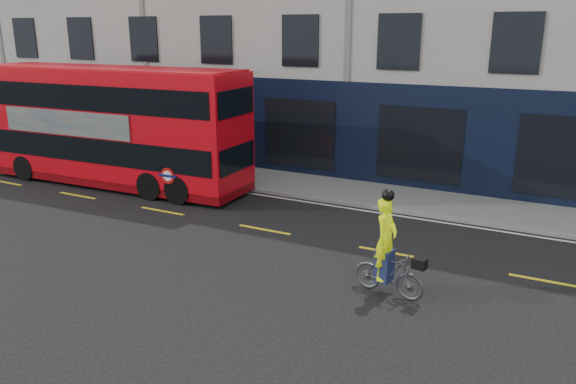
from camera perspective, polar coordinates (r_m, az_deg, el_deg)
The scene contains 7 objects.
ground at distance 16.14m, azimuth -5.05°, elevation -5.46°, with size 120.00×120.00×0.00m, color black.
pavement at distance 21.59m, azimuth 4.19°, elevation 0.36°, with size 60.00×3.00×0.12m, color gray.
kerb at distance 20.27m, azimuth 2.51°, elevation -0.66°, with size 60.00×0.12×0.13m, color gray.
road_edge_line at distance 20.03m, azimuth 2.15°, elevation -1.05°, with size 58.00×0.10×0.01m, color silver.
lane_dashes at distance 17.34m, azimuth -2.40°, elevation -3.84°, with size 58.00×0.12×0.01m, color yellow, non-canonical shape.
bus at distance 22.97m, azimuth -17.45°, elevation 6.46°, with size 11.43×2.98×4.57m.
cyclist at distance 13.16m, azimuth 10.07°, elevation -6.74°, with size 1.80×0.77×2.53m.
Camera 1 is at (8.14, -12.61, 5.95)m, focal length 35.00 mm.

